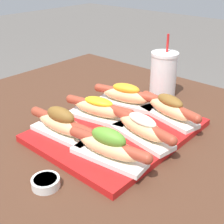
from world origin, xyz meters
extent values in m
cube|color=#4C2D1E|center=(0.00, 0.00, 0.36)|extent=(1.10, 1.01, 0.72)
cube|color=red|center=(0.04, -0.12, 0.73)|extent=(0.42, 0.34, 0.02)
cube|color=white|center=(-0.09, -0.21, 0.75)|extent=(0.08, 0.19, 0.01)
ellipsoid|color=#E5C184|center=(-0.09, -0.21, 0.78)|extent=(0.07, 0.17, 0.04)
cylinder|color=#9E3D28|center=(-0.09, -0.21, 0.78)|extent=(0.05, 0.20, 0.03)
sphere|color=#9E3D28|center=(-0.08, -0.31, 0.78)|extent=(0.03, 0.03, 0.03)
sphere|color=#9E3D28|center=(-0.10, -0.11, 0.78)|extent=(0.03, 0.03, 0.03)
ellipsoid|color=#5B992D|center=(-0.09, -0.21, 0.80)|extent=(0.05, 0.09, 0.04)
cube|color=white|center=(0.03, -0.21, 0.75)|extent=(0.09, 0.19, 0.01)
ellipsoid|color=#E5C184|center=(0.03, -0.21, 0.78)|extent=(0.07, 0.17, 0.04)
cylinder|color=#9E3D28|center=(0.03, -0.21, 0.78)|extent=(0.06, 0.20, 0.03)
sphere|color=#9E3D28|center=(0.02, -0.31, 0.78)|extent=(0.03, 0.03, 0.03)
sphere|color=#9E3D28|center=(0.05, -0.11, 0.78)|extent=(0.03, 0.03, 0.03)
ellipsoid|color=silver|center=(0.03, -0.21, 0.80)|extent=(0.05, 0.10, 0.02)
cube|color=white|center=(0.18, -0.20, 0.75)|extent=(0.10, 0.19, 0.01)
ellipsoid|color=#E5C184|center=(0.18, -0.20, 0.78)|extent=(0.08, 0.17, 0.04)
cylinder|color=#9E3D28|center=(0.18, -0.20, 0.78)|extent=(0.07, 0.20, 0.03)
sphere|color=#9E3D28|center=(0.15, -0.30, 0.78)|extent=(0.03, 0.03, 0.03)
sphere|color=#9E3D28|center=(0.20, -0.10, 0.78)|extent=(0.03, 0.03, 0.03)
ellipsoid|color=brown|center=(0.18, -0.20, 0.80)|extent=(0.06, 0.10, 0.03)
cube|color=white|center=(-0.09, -0.04, 0.75)|extent=(0.07, 0.19, 0.01)
ellipsoid|color=#E5C184|center=(-0.09, -0.04, 0.78)|extent=(0.06, 0.17, 0.04)
cylinder|color=#9E3D28|center=(-0.09, -0.04, 0.78)|extent=(0.04, 0.20, 0.03)
sphere|color=#9E3D28|center=(-0.08, -0.14, 0.78)|extent=(0.03, 0.03, 0.03)
sphere|color=#9E3D28|center=(-0.10, 0.06, 0.78)|extent=(0.03, 0.03, 0.03)
ellipsoid|color=brown|center=(-0.09, -0.04, 0.80)|extent=(0.05, 0.09, 0.04)
cube|color=white|center=(0.04, -0.05, 0.75)|extent=(0.10, 0.19, 0.01)
ellipsoid|color=#E5C184|center=(0.04, -0.05, 0.78)|extent=(0.08, 0.17, 0.04)
cylinder|color=#9E3D28|center=(0.04, -0.05, 0.78)|extent=(0.07, 0.20, 0.03)
sphere|color=#9E3D28|center=(0.06, -0.15, 0.78)|extent=(0.03, 0.03, 0.03)
sphere|color=#9E3D28|center=(0.02, 0.05, 0.78)|extent=(0.03, 0.03, 0.03)
ellipsoid|color=yellow|center=(0.04, -0.05, 0.80)|extent=(0.06, 0.10, 0.02)
cube|color=white|center=(0.17, -0.05, 0.75)|extent=(0.10, 0.19, 0.01)
ellipsoid|color=#E5C184|center=(0.17, -0.05, 0.78)|extent=(0.09, 0.17, 0.04)
cylinder|color=#9E3D28|center=(0.17, -0.05, 0.78)|extent=(0.07, 0.20, 0.03)
sphere|color=#9E3D28|center=(0.19, -0.15, 0.78)|extent=(0.03, 0.03, 0.03)
sphere|color=#9E3D28|center=(0.14, 0.05, 0.78)|extent=(0.03, 0.03, 0.03)
ellipsoid|color=gold|center=(0.17, -0.05, 0.80)|extent=(0.06, 0.10, 0.03)
cylinder|color=silver|center=(-0.23, -0.16, 0.73)|extent=(0.06, 0.06, 0.02)
cylinder|color=beige|center=(-0.23, -0.16, 0.74)|extent=(0.05, 0.05, 0.01)
cylinder|color=white|center=(0.35, -0.07, 0.80)|extent=(0.09, 0.09, 0.14)
cylinder|color=white|center=(0.35, -0.07, 0.87)|extent=(0.09, 0.09, 0.01)
cylinder|color=red|center=(0.36, -0.07, 0.91)|extent=(0.01, 0.01, 0.06)
camera|label=1|loc=(-0.53, -0.61, 1.16)|focal=50.00mm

